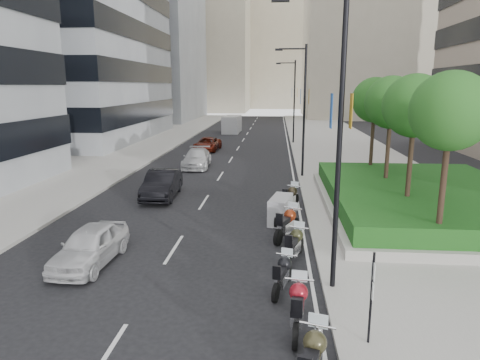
# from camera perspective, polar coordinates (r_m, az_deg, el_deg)

# --- Properties ---
(ground) EXTENTS (160.00, 160.00, 0.00)m
(ground) POSITION_cam_1_polar(r_m,az_deg,el_deg) (13.46, -6.47, -15.60)
(ground) COLOR black
(ground) RESTS_ON ground
(sidewalk_right) EXTENTS (10.00, 100.00, 0.15)m
(sidewalk_right) POSITION_cam_1_polar(r_m,az_deg,el_deg) (42.59, 13.73, 3.68)
(sidewalk_right) COLOR #9E9B93
(sidewalk_right) RESTS_ON ground
(sidewalk_left) EXTENTS (8.00, 100.00, 0.15)m
(sidewalk_left) POSITION_cam_1_polar(r_m,az_deg,el_deg) (44.51, -14.13, 4.03)
(sidewalk_left) COLOR #9E9B93
(sidewalk_left) RESTS_ON ground
(lane_edge) EXTENTS (0.12, 100.00, 0.01)m
(lane_edge) POSITION_cam_1_polar(r_m,az_deg,el_deg) (42.12, 6.56, 3.77)
(lane_edge) COLOR silver
(lane_edge) RESTS_ON ground
(lane_centre) EXTENTS (0.12, 100.00, 0.01)m
(lane_centre) POSITION_cam_1_polar(r_m,az_deg,el_deg) (42.29, -0.51, 3.88)
(lane_centre) COLOR silver
(lane_centre) RESTS_ON ground
(building_grey_far) EXTENTS (22.00, 26.00, 30.00)m
(building_grey_far) POSITION_cam_1_polar(r_m,az_deg,el_deg) (86.25, -13.64, 17.91)
(building_grey_far) COLOR gray
(building_grey_far) RESTS_ON ground
(building_cream_right) EXTENTS (28.00, 24.00, 36.00)m
(building_cream_right) POSITION_cam_1_polar(r_m,az_deg,el_deg) (94.41, 17.83, 19.01)
(building_cream_right) COLOR #B7AD93
(building_cream_right) RESTS_ON ground
(building_cream_left) EXTENTS (26.00, 24.00, 34.00)m
(building_cream_left) POSITION_cam_1_polar(r_m,az_deg,el_deg) (113.99, -5.71, 17.78)
(building_cream_left) COLOR #B7AD93
(building_cream_left) RESTS_ON ground
(building_cream_centre) EXTENTS (30.00, 24.00, 38.00)m
(building_cream_centre) POSITION_cam_1_polar(r_m,az_deg,el_deg) (132.24, 4.95, 17.92)
(building_cream_centre) COLOR #B7AD93
(building_cream_centre) RESTS_ON ground
(planter) EXTENTS (10.00, 14.00, 0.40)m
(planter) POSITION_cam_1_polar(r_m,az_deg,el_deg) (23.66, 23.34, -3.18)
(planter) COLOR #A4A099
(planter) RESTS_ON sidewalk_right
(hedge) EXTENTS (9.40, 13.40, 0.80)m
(hedge) POSITION_cam_1_polar(r_m,az_deg,el_deg) (23.52, 23.47, -1.77)
(hedge) COLOR #173E11
(hedge) RESTS_ON planter
(tree_0) EXTENTS (2.80, 2.80, 6.30)m
(tree_0) POSITION_cam_1_polar(r_m,az_deg,el_deg) (16.77, 26.28, 8.16)
(tree_0) COLOR #332319
(tree_0) RESTS_ON planter
(tree_1) EXTENTS (2.80, 2.80, 6.30)m
(tree_1) POSITION_cam_1_polar(r_m,az_deg,el_deg) (20.55, 22.29, 9.07)
(tree_1) COLOR #332319
(tree_1) RESTS_ON planter
(tree_2) EXTENTS (2.80, 2.80, 6.30)m
(tree_2) POSITION_cam_1_polar(r_m,az_deg,el_deg) (24.40, 19.53, 9.68)
(tree_2) COLOR #332319
(tree_2) RESTS_ON planter
(tree_3) EXTENTS (2.80, 2.80, 6.30)m
(tree_3) POSITION_cam_1_polar(r_m,az_deg,el_deg) (28.29, 17.52, 10.10)
(tree_3) COLOR #332319
(tree_3) RESTS_ON planter
(lamp_post_0) EXTENTS (2.34, 0.45, 9.00)m
(lamp_post_0) POSITION_cam_1_polar(r_m,az_deg,el_deg) (12.80, 12.51, 6.58)
(lamp_post_0) COLOR black
(lamp_post_0) RESTS_ON ground
(lamp_post_1) EXTENTS (2.34, 0.45, 9.00)m
(lamp_post_1) POSITION_cam_1_polar(r_m,az_deg,el_deg) (29.70, 8.29, 9.93)
(lamp_post_1) COLOR black
(lamp_post_1) RESTS_ON ground
(lamp_post_2) EXTENTS (2.34, 0.45, 9.00)m
(lamp_post_2) POSITION_cam_1_polar(r_m,az_deg,el_deg) (47.67, 7.07, 10.87)
(lamp_post_2) COLOR black
(lamp_post_2) RESTS_ON ground
(parking_sign) EXTENTS (0.06, 0.32, 2.50)m
(parking_sign) POSITION_cam_1_polar(r_m,az_deg,el_deg) (11.03, 17.13, -14.25)
(parking_sign) COLOR black
(parking_sign) RESTS_ON ground
(motorcycle_1) EXTENTS (0.79, 2.37, 1.18)m
(motorcycle_1) POSITION_cam_1_polar(r_m,az_deg,el_deg) (11.81, 7.71, -16.41)
(motorcycle_1) COLOR black
(motorcycle_1) RESTS_ON ground
(motorcycle_2) EXTENTS (0.81, 2.03, 1.03)m
(motorcycle_2) POSITION_cam_1_polar(r_m,az_deg,el_deg) (13.75, 5.71, -12.37)
(motorcycle_2) COLOR black
(motorcycle_2) RESTS_ON ground
(motorcycle_3) EXTENTS (0.96, 2.19, 1.13)m
(motorcycle_3) POSITION_cam_1_polar(r_m,az_deg,el_deg) (16.01, 7.30, -8.53)
(motorcycle_3) COLOR black
(motorcycle_3) RESTS_ON ground
(motorcycle_4) EXTENTS (1.20, 2.30, 1.22)m
(motorcycle_4) POSITION_cam_1_polar(r_m,az_deg,el_deg) (18.12, 6.33, -5.81)
(motorcycle_4) COLOR black
(motorcycle_4) RESTS_ON ground
(motorcycle_5) EXTENTS (1.22, 2.15, 1.23)m
(motorcycle_5) POSITION_cam_1_polar(r_m,az_deg,el_deg) (20.20, 5.42, -3.98)
(motorcycle_5) COLOR black
(motorcycle_5) RESTS_ON ground
(motorcycle_6) EXTENTS (1.09, 2.22, 1.17)m
(motorcycle_6) POSITION_cam_1_polar(r_m,az_deg,el_deg) (22.34, 6.76, -2.37)
(motorcycle_6) COLOR black
(motorcycle_6) RESTS_ON ground
(car_a) EXTENTS (1.82, 4.15, 1.39)m
(car_a) POSITION_cam_1_polar(r_m,az_deg,el_deg) (16.45, -19.35, -8.24)
(car_a) COLOR silver
(car_a) RESTS_ON ground
(car_b) EXTENTS (1.90, 4.80, 1.55)m
(car_b) POSITION_cam_1_polar(r_m,az_deg,el_deg) (24.99, -10.36, -0.54)
(car_b) COLOR black
(car_b) RESTS_ON ground
(car_c) EXTENTS (2.31, 5.05, 1.43)m
(car_c) POSITION_cam_1_polar(r_m,az_deg,el_deg) (33.94, -5.78, 2.91)
(car_c) COLOR #BBBBBD
(car_c) RESTS_ON ground
(car_d) EXTENTS (2.44, 4.80, 1.30)m
(car_d) POSITION_cam_1_polar(r_m,az_deg,el_deg) (42.62, -4.37, 4.79)
(car_d) COLOR #62170B
(car_d) RESTS_ON ground
(delivery_van) EXTENTS (2.29, 5.50, 2.27)m
(delivery_van) POSITION_cam_1_polar(r_m,az_deg,el_deg) (59.01, -1.11, 7.35)
(delivery_van) COLOR #B4B5B7
(delivery_van) RESTS_ON ground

